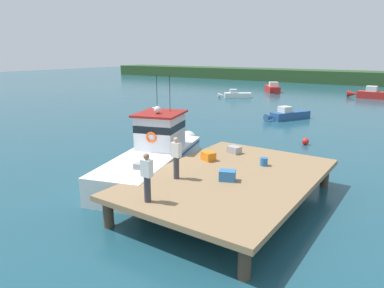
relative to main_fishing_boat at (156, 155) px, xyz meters
name	(u,v)px	position (x,y,z in m)	size (l,w,h in m)	color
ground_plane	(141,180)	(-0.04, -1.07, -1.01)	(200.00, 200.00, 0.00)	#1E4C5B
dock	(231,178)	(4.76, -1.07, 0.07)	(6.00, 9.00, 1.20)	#4C3D2D
main_fishing_boat	(156,155)	(0.00, 0.00, 0.00)	(4.75, 9.91, 4.80)	white
crate_single_by_cleat	(208,156)	(2.95, 0.14, 0.38)	(0.60, 0.44, 0.37)	orange
crate_single_far	(227,175)	(4.91, -1.67, 0.39)	(0.60, 0.44, 0.40)	#3370B2
crate_stack_mid_dock	(234,150)	(3.38, 1.81, 0.36)	(0.60, 0.44, 0.33)	#9E9EA3
bait_bucket	(264,162)	(5.32, 0.81, 0.36)	(0.32, 0.32, 0.34)	#2866B2
deckhand_by_the_boat	(147,177)	(3.71, -4.83, 1.05)	(0.36, 0.22, 1.63)	#383842
deckhand_further_back	(176,157)	(3.18, -2.57, 1.05)	(0.36, 0.22, 1.63)	#383842
moored_boat_off_the_point	(273,88)	(-9.39, 38.85, -0.48)	(4.30, 5.76, 1.54)	red
moored_boat_mid_harbor	(375,94)	(4.62, 38.83, -0.46)	(6.30, 1.61, 1.60)	red
moored_boat_near_channel	(287,115)	(0.29, 18.06, -0.60)	(3.05, 4.58, 1.19)	#285184
moored_boat_far_left	(235,95)	(-10.86, 29.41, -0.62)	(4.15, 3.19, 1.12)	white
mooring_buoy_outer	(305,141)	(4.41, 9.92, -0.78)	(0.45, 0.45, 0.45)	red
mooring_buoy_channel_marker	(154,109)	(-12.71, 14.80, -0.80)	(0.41, 0.41, 0.41)	silver
far_shoreline	(365,78)	(-0.04, 60.93, 0.19)	(120.00, 8.00, 2.40)	#284723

